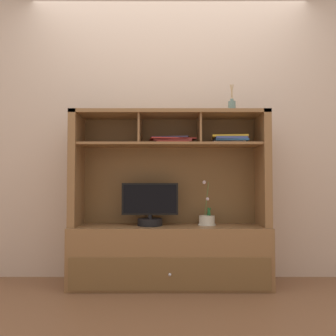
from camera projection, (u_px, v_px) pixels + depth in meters
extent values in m
cube|color=brown|center=(168.00, 286.00, 2.87)|extent=(6.00, 6.00, 0.02)
cube|color=beige|center=(168.00, 120.00, 3.18)|extent=(6.00, 0.02, 2.80)
cube|color=olive|center=(168.00, 255.00, 2.88)|extent=(1.60, 0.44, 0.48)
cube|color=brown|center=(168.00, 274.00, 2.65)|extent=(1.54, 0.01, 0.25)
sphere|color=silver|center=(168.00, 275.00, 2.64)|extent=(0.02, 0.02, 0.02)
cube|color=olive|center=(75.00, 169.00, 2.91)|extent=(0.06, 0.35, 0.94)
cube|color=olive|center=(261.00, 169.00, 2.92)|extent=(0.06, 0.35, 0.94)
cube|color=brown|center=(168.00, 171.00, 3.08)|extent=(1.54, 0.02, 0.91)
cube|color=olive|center=(168.00, 114.00, 2.93)|extent=(1.60, 0.35, 0.03)
cube|color=olive|center=(168.00, 145.00, 2.92)|extent=(1.48, 0.32, 0.02)
cube|color=olive|center=(138.00, 130.00, 2.92)|extent=(0.02, 0.30, 0.23)
cube|color=olive|center=(198.00, 130.00, 2.93)|extent=(0.02, 0.30, 0.23)
cylinder|color=black|center=(148.00, 222.00, 2.88)|extent=(0.20, 0.20, 0.06)
cylinder|color=black|center=(148.00, 217.00, 2.88)|extent=(0.04, 0.04, 0.03)
cube|color=black|center=(148.00, 199.00, 2.89)|extent=(0.46, 0.03, 0.26)
cube|color=black|center=(148.00, 199.00, 2.87)|extent=(0.43, 0.00, 0.23)
cylinder|color=beige|center=(205.00, 220.00, 2.92)|extent=(0.13, 0.13, 0.08)
cylinder|color=beige|center=(205.00, 225.00, 2.92)|extent=(0.15, 0.15, 0.01)
cylinder|color=#4C6B38|center=(205.00, 199.00, 2.93)|extent=(0.04, 0.01, 0.28)
sphere|color=silver|center=(206.00, 199.00, 2.92)|extent=(0.03, 0.03, 0.03)
sphere|color=silver|center=(202.00, 182.00, 2.94)|extent=(0.03, 0.03, 0.03)
ellipsoid|color=#266E37|center=(207.00, 212.00, 2.91)|extent=(0.04, 0.05, 0.09)
ellipsoid|color=#266E37|center=(207.00, 212.00, 2.93)|extent=(0.05, 0.06, 0.08)
cube|color=beige|center=(228.00, 142.00, 2.88)|extent=(0.27, 0.18, 0.01)
cube|color=navy|center=(230.00, 141.00, 2.88)|extent=(0.28, 0.22, 0.01)
cube|color=#374988|center=(228.00, 139.00, 2.89)|extent=(0.25, 0.23, 0.02)
cube|color=gold|center=(228.00, 137.00, 2.89)|extent=(0.30, 0.20, 0.02)
cube|color=#A23529|center=(170.00, 143.00, 2.94)|extent=(0.29, 0.27, 0.01)
cube|color=#9F3E3A|center=(171.00, 141.00, 2.94)|extent=(0.32, 0.19, 0.02)
cube|color=#B0312C|center=(171.00, 139.00, 2.93)|extent=(0.40, 0.26, 0.01)
cube|color=#312C44|center=(169.00, 138.00, 2.93)|extent=(0.33, 0.22, 0.01)
cylinder|color=slate|center=(230.00, 107.00, 2.94)|extent=(0.06, 0.06, 0.09)
cylinder|color=slate|center=(230.00, 100.00, 2.94)|extent=(0.03, 0.03, 0.02)
cylinder|color=tan|center=(231.00, 93.00, 2.94)|extent=(0.00, 0.03, 0.14)
cylinder|color=tan|center=(230.00, 93.00, 2.95)|extent=(0.03, 0.02, 0.14)
cylinder|color=tan|center=(230.00, 93.00, 2.95)|extent=(0.02, 0.01, 0.14)
cylinder|color=tan|center=(230.00, 93.00, 2.95)|extent=(0.01, 0.03, 0.14)
cylinder|color=tan|center=(230.00, 93.00, 2.94)|extent=(0.01, 0.02, 0.14)
cylinder|color=tan|center=(230.00, 93.00, 2.94)|extent=(0.03, 0.01, 0.14)
cylinder|color=tan|center=(230.00, 93.00, 2.94)|extent=(0.03, 0.02, 0.14)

